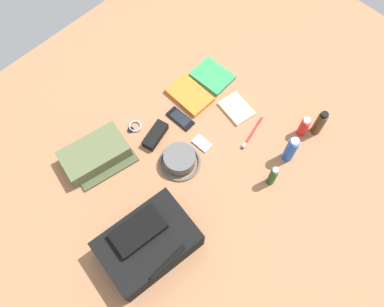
% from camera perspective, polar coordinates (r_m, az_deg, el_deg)
% --- Properties ---
extents(ground_plane, '(2.64, 2.02, 0.02)m').
position_cam_1_polar(ground_plane, '(1.72, 0.00, -0.73)').
color(ground_plane, '#9B6946').
rests_on(ground_plane, ground).
extents(backpack, '(0.39, 0.29, 0.17)m').
position_cam_1_polar(backpack, '(1.52, -6.58, -13.12)').
color(backpack, black).
rests_on(backpack, ground_plane).
extents(toiletry_pouch, '(0.31, 0.25, 0.08)m').
position_cam_1_polar(toiletry_pouch, '(1.72, -14.14, -0.21)').
color(toiletry_pouch, '#56603D').
rests_on(toiletry_pouch, ground_plane).
extents(bucket_hat, '(0.19, 0.19, 0.07)m').
position_cam_1_polar(bucket_hat, '(1.67, -1.84, -0.95)').
color(bucket_hat, '#575757').
rests_on(bucket_hat, ground_plane).
extents(cologne_bottle, '(0.04, 0.04, 0.15)m').
position_cam_1_polar(cologne_bottle, '(1.80, 18.44, 4.32)').
color(cologne_bottle, '#473319').
rests_on(cologne_bottle, ground_plane).
extents(sunscreen_spray, '(0.04, 0.04, 0.12)m').
position_cam_1_polar(sunscreen_spray, '(1.78, 16.26, 3.82)').
color(sunscreen_spray, red).
rests_on(sunscreen_spray, ground_plane).
extents(deodorant_spray, '(0.05, 0.05, 0.16)m').
position_cam_1_polar(deodorant_spray, '(1.69, 14.45, 0.57)').
color(deodorant_spray, blue).
rests_on(deodorant_spray, ground_plane).
extents(shampoo_bottle, '(0.03, 0.03, 0.14)m').
position_cam_1_polar(shampoo_bottle, '(1.64, 11.89, -3.28)').
color(shampoo_bottle, '#19471E').
rests_on(shampoo_bottle, ground_plane).
extents(paperback_novel, '(0.15, 0.19, 0.02)m').
position_cam_1_polar(paperback_novel, '(1.92, 3.04, 11.39)').
color(paperback_novel, '#2D934C').
rests_on(paperback_novel, ground_plane).
extents(travel_guidebook, '(0.14, 0.21, 0.02)m').
position_cam_1_polar(travel_guidebook, '(1.86, -0.38, 8.67)').
color(travel_guidebook, orange).
rests_on(travel_guidebook, ground_plane).
extents(cell_phone, '(0.06, 0.14, 0.01)m').
position_cam_1_polar(cell_phone, '(1.79, -1.74, 5.20)').
color(cell_phone, black).
rests_on(cell_phone, ground_plane).
extents(media_player, '(0.06, 0.09, 0.01)m').
position_cam_1_polar(media_player, '(1.73, 1.48, 1.54)').
color(media_player, '#B7B7BC').
rests_on(media_player, ground_plane).
extents(wristwatch, '(0.07, 0.06, 0.01)m').
position_cam_1_polar(wristwatch, '(1.79, -8.54, 3.97)').
color(wristwatch, '#99999E').
rests_on(wristwatch, ground_plane).
extents(toothbrush, '(0.19, 0.05, 0.02)m').
position_cam_1_polar(toothbrush, '(1.77, 8.80, 2.82)').
color(toothbrush, red).
rests_on(toothbrush, ground_plane).
extents(notepad, '(0.13, 0.17, 0.02)m').
position_cam_1_polar(notepad, '(1.83, 6.61, 6.64)').
color(notepad, beige).
rests_on(notepad, ground_plane).
extents(sunglasses_case, '(0.15, 0.09, 0.04)m').
position_cam_1_polar(sunglasses_case, '(1.74, -5.47, 2.73)').
color(sunglasses_case, black).
rests_on(sunglasses_case, ground_plane).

